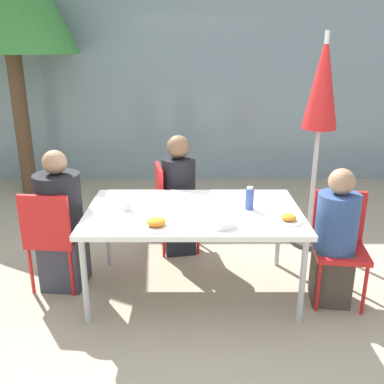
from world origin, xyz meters
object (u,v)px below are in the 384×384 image
(chair_left, at_px, (50,233))
(chair_far, at_px, (168,201))
(chair_right, at_px, (338,238))
(person_right, at_px, (333,241))
(bottle, at_px, (248,198))
(salad_bowl, at_px, (221,223))
(closed_umbrella, at_px, (320,94))
(person_far, at_px, (177,198))
(person_left, at_px, (60,225))
(drinking_cup, at_px, (125,204))

(chair_left, relative_size, chair_far, 1.00)
(chair_right, height_order, person_right, person_right)
(bottle, distance_m, salad_bowl, 0.43)
(bottle, bearing_deg, chair_far, 131.09)
(chair_left, distance_m, bottle, 1.62)
(salad_bowl, bearing_deg, closed_umbrella, 51.47)
(person_right, xyz_separation_m, salad_bowl, (-0.89, -0.19, 0.23))
(person_right, height_order, chair_far, person_right)
(person_far, relative_size, closed_umbrella, 0.56)
(person_right, relative_size, person_far, 0.94)
(chair_far, bearing_deg, chair_right, 47.59)
(person_right, bearing_deg, chair_far, -27.83)
(person_left, bearing_deg, person_right, -0.99)
(bottle, bearing_deg, person_right, -14.14)
(chair_left, distance_m, person_left, 0.10)
(chair_right, bearing_deg, person_right, 58.02)
(person_right, distance_m, bottle, 0.73)
(salad_bowl, bearing_deg, person_left, 161.49)
(closed_umbrella, height_order, bottle, closed_umbrella)
(person_right, xyz_separation_m, chair_far, (-1.32, 0.93, -0.01))
(chair_far, xyz_separation_m, salad_bowl, (0.44, -1.12, 0.24))
(chair_far, distance_m, closed_umbrella, 1.76)
(chair_left, relative_size, bottle, 4.73)
(chair_far, relative_size, salad_bowl, 4.91)
(chair_far, bearing_deg, closed_umbrella, 84.31)
(chair_right, bearing_deg, closed_umbrella, -85.24)
(bottle, bearing_deg, person_far, 128.44)
(closed_umbrella, bearing_deg, person_right, -95.69)
(salad_bowl, bearing_deg, chair_left, 165.13)
(person_far, relative_size, bottle, 6.35)
(person_far, xyz_separation_m, salad_bowl, (0.35, -1.09, 0.19))
(person_left, relative_size, bottle, 6.41)
(person_left, distance_m, person_far, 1.16)
(salad_bowl, bearing_deg, person_right, 12.14)
(person_left, relative_size, person_far, 1.01)
(chair_left, bearing_deg, closed_umbrella, 26.00)
(drinking_cup, bearing_deg, person_left, 169.86)
(person_right, bearing_deg, person_far, -28.67)
(closed_umbrella, bearing_deg, person_left, -160.58)
(person_left, distance_m, salad_bowl, 1.39)
(closed_umbrella, bearing_deg, bottle, -130.38)
(person_left, xyz_separation_m, person_right, (2.19, -0.25, -0.03))
(chair_far, bearing_deg, person_far, 58.02)
(chair_left, bearing_deg, salad_bowl, -9.47)
(closed_umbrella, bearing_deg, chair_right, -92.63)
(closed_umbrella, relative_size, drinking_cup, 21.98)
(person_left, distance_m, person_right, 2.20)
(chair_left, distance_m, drinking_cup, 0.68)
(chair_far, height_order, person_far, person_far)
(person_right, relative_size, drinking_cup, 11.60)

